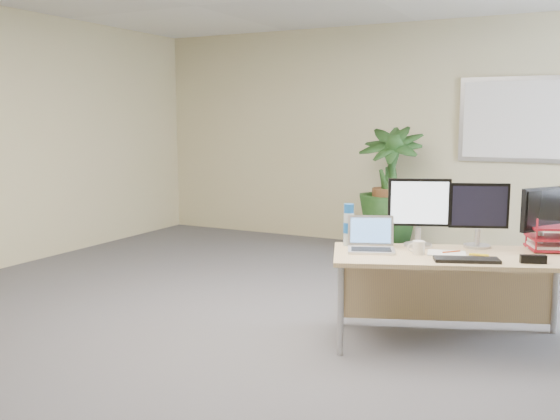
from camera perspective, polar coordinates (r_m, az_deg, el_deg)
The scene contains 17 objects.
floor at distance 4.31m, azimuth -2.95°, elevation -12.83°, with size 8.00×8.00×0.00m, color #49494E.
back_wall at distance 7.74m, azimuth 12.07°, elevation 6.61°, with size 7.00×0.04×2.70m, color beige.
whiteboard at distance 7.48m, azimuth 21.03°, elevation 7.72°, with size 1.30×0.04×0.95m.
desk at distance 4.55m, azimuth 15.48°, elevation -5.30°, with size 1.79×1.24×0.63m.
floor_plant at distance 7.37m, azimuth 9.97°, elevation 1.91°, with size 0.84×0.84×1.50m, color #173A15.
monitor_left at distance 4.61m, azimuth 12.59°, elevation 0.20°, with size 0.43×0.20×0.49m.
monitor_right at distance 4.69m, azimuth 17.71°, elevation -0.06°, with size 0.40×0.19×0.47m.
monitor_dark at distance 4.77m, azimuth 22.85°, elevation -0.34°, with size 0.25×0.35×0.44m.
laptop at distance 4.46m, azimuth 8.31°, elevation -2.88°, with size 0.41×0.38×0.23m.
keyboard at distance 4.24m, azimuth 16.69°, elevation -4.37°, with size 0.41×0.14×0.02m, color black.
coffee_mug at distance 4.38m, azimuth 12.52°, elevation -3.37°, with size 0.12×0.08×0.09m.
spiral_notebook at distance 4.43m, azimuth 14.99°, elevation -3.86°, with size 0.25×0.19×0.01m, color silver.
orange_pen at distance 4.45m, azimuth 15.40°, elevation -3.69°, with size 0.01×0.01×0.14m, color #D04A17.
yellow_highlighter at distance 4.44m, azimuth 17.73°, elevation -3.92°, with size 0.02×0.02×0.13m, color yellow.
water_bottle at distance 4.58m, azimuth 6.30°, elevation -1.43°, with size 0.08×0.08×0.31m.
letter_tray at distance 4.80m, azimuth 23.84°, elevation -2.50°, with size 0.43×0.38×0.17m.
stapler at distance 4.33m, azimuth 22.14°, elevation -4.18°, with size 0.16×0.04×0.05m, color black.
Camera 1 is at (2.02, -3.47, 1.55)m, focal length 40.00 mm.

